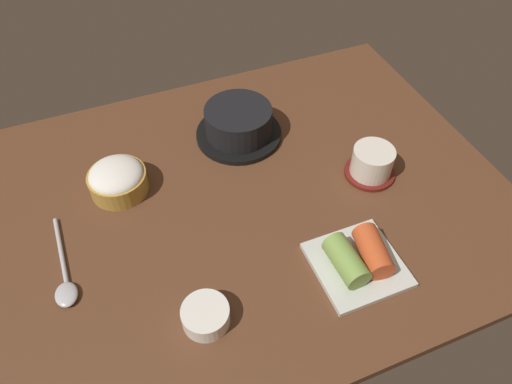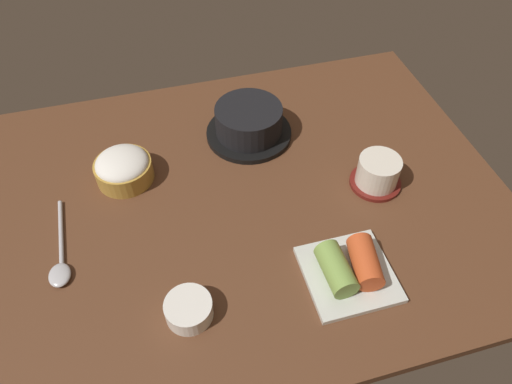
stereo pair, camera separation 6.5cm
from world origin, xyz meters
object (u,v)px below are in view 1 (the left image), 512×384
object	(u,v)px
stone_pot	(238,123)
rice_bowl	(117,179)
side_bowl_near	(206,315)
tea_cup_with_saucer	(372,163)
kimchi_plate	(359,259)
spoon	(65,281)

from	to	relation	value
stone_pot	rice_bowl	distance (cm)	27.15
rice_bowl	side_bowl_near	world-z (taller)	rice_bowl
tea_cup_with_saucer	kimchi_plate	bearing A→B (deg)	-126.33
rice_bowl	spoon	distance (cm)	21.28
stone_pot	spoon	distance (cm)	45.28
rice_bowl	kimchi_plate	world-z (taller)	rice_bowl
tea_cup_with_saucer	side_bowl_near	distance (cm)	43.41
stone_pot	side_bowl_near	xyz separation A→B (cm)	(-19.62, -37.88, -1.71)
kimchi_plate	stone_pot	bearing A→B (deg)	100.28
tea_cup_with_saucer	spoon	distance (cm)	59.08
rice_bowl	tea_cup_with_saucer	distance (cm)	48.70
stone_pot	kimchi_plate	size ratio (longest dim) A/B	1.26
rice_bowl	tea_cup_with_saucer	bearing A→B (deg)	-17.19
side_bowl_near	spoon	bearing A→B (deg)	142.21
spoon	side_bowl_near	bearing A→B (deg)	-37.79
tea_cup_with_saucer	side_bowl_near	bearing A→B (deg)	-155.92
tea_cup_with_saucer	side_bowl_near	size ratio (longest dim) A/B	1.33
side_bowl_near	stone_pot	bearing A→B (deg)	62.62
stone_pot	tea_cup_with_saucer	world-z (taller)	stone_pot
kimchi_plate	spoon	xyz separation A→B (cm)	(-45.86, 15.12, -1.52)
rice_bowl	stone_pot	bearing A→B (deg)	12.29
rice_bowl	tea_cup_with_saucer	xyz separation A→B (cm)	(46.52, -14.39, 0.15)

